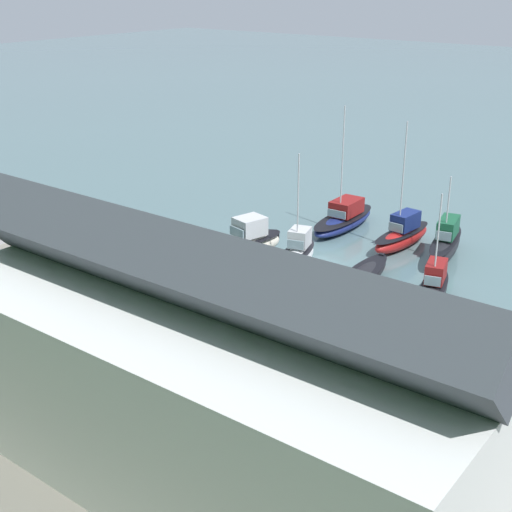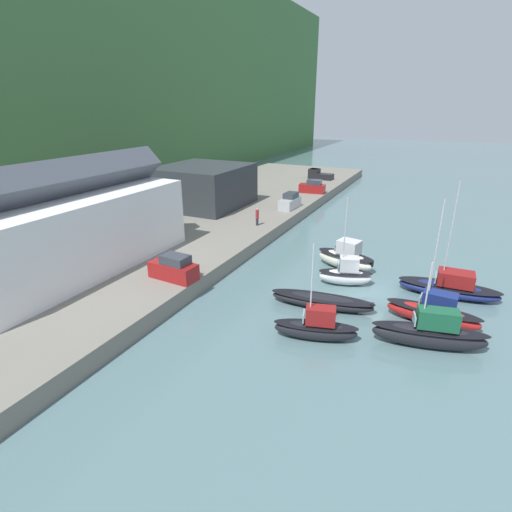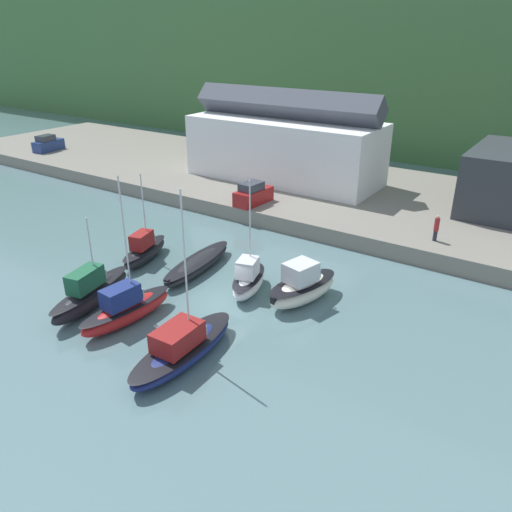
% 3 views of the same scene
% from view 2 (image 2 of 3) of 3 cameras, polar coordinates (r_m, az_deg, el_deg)
% --- Properties ---
extents(ground_plane, '(320.00, 320.00, 0.00)m').
position_cam_2_polar(ground_plane, '(36.65, 16.04, -4.80)').
color(ground_plane, slate).
extents(quay_promenade, '(117.38, 23.12, 1.45)m').
position_cam_2_polar(quay_promenade, '(46.49, -15.13, 1.82)').
color(quay_promenade, gray).
rests_on(quay_promenade, ground_plane).
extents(harbor_clubhouse, '(21.64, 8.19, 9.82)m').
position_cam_2_polar(harbor_clubhouse, '(38.24, -24.79, 3.48)').
color(harbor_clubhouse, white).
rests_on(harbor_clubhouse, quay_promenade).
extents(yacht_club_building, '(12.35, 11.35, 5.68)m').
position_cam_2_polar(yacht_club_building, '(58.70, -7.49, 9.92)').
color(yacht_club_building, '#2D3338').
rests_on(yacht_club_building, quay_promenade).
extents(moored_boat_0, '(3.00, 6.05, 7.03)m').
position_cam_2_polar(moored_boat_0, '(28.42, 8.61, -10.04)').
color(moored_boat_0, black).
rests_on(moored_boat_0, ground_plane).
extents(moored_boat_1, '(2.89, 8.52, 1.03)m').
position_cam_2_polar(moored_boat_1, '(32.73, 9.38, -6.37)').
color(moored_boat_1, black).
rests_on(moored_boat_1, ground_plane).
extents(moored_boat_2, '(3.09, 5.10, 8.01)m').
position_cam_2_polar(moored_boat_2, '(36.99, 12.73, -2.56)').
color(moored_boat_2, white).
rests_on(moored_boat_2, ground_plane).
extents(moored_boat_3, '(3.64, 6.28, 2.96)m').
position_cam_2_polar(moored_boat_3, '(40.52, 12.71, -0.24)').
color(moored_boat_3, white).
rests_on(moored_boat_3, ground_plane).
extents(moored_boat_4, '(3.16, 7.67, 6.13)m').
position_cam_2_polar(moored_boat_4, '(29.59, 23.61, -10.07)').
color(moored_boat_4, black).
rests_on(moored_boat_4, ground_plane).
extents(moored_boat_5, '(2.32, 6.85, 9.42)m').
position_cam_2_polar(moored_boat_5, '(32.61, 24.03, -7.33)').
color(moored_boat_5, red).
rests_on(moored_boat_5, ground_plane).
extents(moored_boat_6, '(2.66, 8.23, 9.78)m').
position_cam_2_polar(moored_boat_6, '(37.75, 25.94, -4.02)').
color(moored_boat_6, navy).
rests_on(moored_boat_6, ground_plane).
extents(parked_car_0, '(4.27, 1.98, 2.16)m').
position_cam_2_polar(parked_car_0, '(57.13, 4.87, 7.74)').
color(parked_car_0, '#B7B7BC').
rests_on(parked_car_0, quay_promenade).
extents(parked_car_1, '(2.09, 4.32, 2.16)m').
position_cam_2_polar(parked_car_1, '(34.44, -11.66, -1.77)').
color(parked_car_1, maroon).
rests_on(parked_car_1, quay_promenade).
extents(parked_car_2, '(2.23, 4.37, 2.16)m').
position_cam_2_polar(parked_car_2, '(67.61, 8.08, 9.70)').
color(parked_car_2, maroon).
rests_on(parked_car_2, quay_promenade).
extents(pickup_truck_0, '(2.37, 4.88, 1.90)m').
position_cam_2_polar(pickup_truck_0, '(80.57, 8.96, 11.41)').
color(pickup_truck_0, black).
rests_on(pickup_truck_0, quay_promenade).
extents(person_on_quay, '(0.40, 0.40, 2.14)m').
position_cam_2_polar(person_on_quay, '(48.61, 0.17, 5.66)').
color(person_on_quay, '#232838').
rests_on(person_on_quay, quay_promenade).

